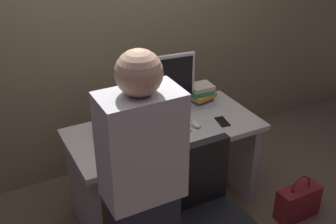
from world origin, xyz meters
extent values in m
plane|color=brown|center=(0.00, 0.00, 0.00)|extent=(9.00, 9.00, 0.00)
cube|color=beige|center=(0.00, 0.00, 0.70)|extent=(1.39, 0.66, 0.04)
cube|color=#B2B2B7|center=(-0.64, 0.00, 0.34)|extent=(0.06, 0.58, 0.68)
cube|color=#B2B2B7|center=(0.64, 0.00, 0.34)|extent=(0.06, 0.58, 0.68)
cube|color=black|center=(-0.07, -0.58, 0.72)|extent=(0.40, 0.06, 0.44)
cube|color=silver|center=(-0.51, -0.74, 1.14)|extent=(0.40, 0.24, 0.58)
sphere|color=tan|center=(-0.51, -0.74, 1.53)|extent=(0.22, 0.22, 0.22)
cube|color=silver|center=(0.07, 0.22, 0.73)|extent=(0.21, 0.16, 0.02)
cube|color=silver|center=(0.07, 0.22, 0.78)|extent=(0.04, 0.03, 0.08)
cube|color=silver|center=(0.07, 0.22, 1.00)|extent=(0.54, 0.09, 0.36)
cube|color=black|center=(0.07, 0.20, 1.00)|extent=(0.49, 0.06, 0.32)
cube|color=white|center=(-0.08, -0.09, 0.73)|extent=(0.44, 0.15, 0.02)
ellipsoid|color=white|center=(0.21, -0.09, 0.74)|extent=(0.06, 0.10, 0.03)
cylinder|color=silver|center=(-0.49, -0.09, 0.77)|extent=(0.08, 0.08, 0.09)
cylinder|color=#D84C3F|center=(-0.45, 0.11, 0.76)|extent=(0.08, 0.08, 0.08)
cube|color=white|center=(0.42, 0.18, 0.74)|extent=(0.17, 0.15, 0.03)
cube|color=#594C72|center=(0.42, 0.18, 0.77)|extent=(0.17, 0.12, 0.03)
cube|color=gold|center=(0.42, 0.18, 0.80)|extent=(0.22, 0.19, 0.03)
cube|color=#338C59|center=(0.41, 0.17, 0.84)|extent=(0.18, 0.13, 0.04)
cube|color=beige|center=(0.42, 0.19, 0.87)|extent=(0.18, 0.16, 0.03)
cube|color=black|center=(0.41, -0.13, 0.73)|extent=(0.09, 0.15, 0.01)
cube|color=maroon|center=(0.84, -0.58, 0.13)|extent=(0.34, 0.14, 0.26)
torus|color=maroon|center=(0.84, -0.58, 0.29)|extent=(0.18, 0.02, 0.18)
camera|label=1|loc=(-1.19, -2.31, 2.26)|focal=44.95mm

